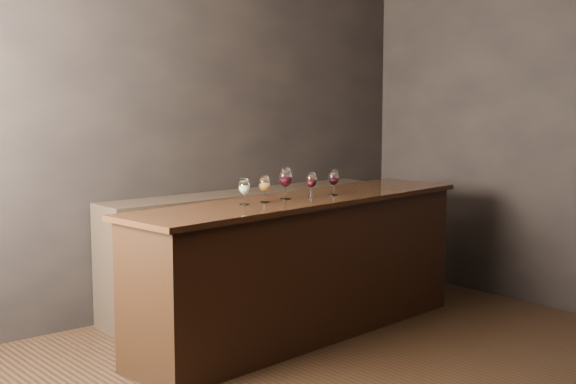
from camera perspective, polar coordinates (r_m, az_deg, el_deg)
room_shell at (r=4.27m, az=2.17°, el=8.45°), size 5.02×4.52×2.81m
bar_counter at (r=5.62m, az=1.01°, el=-5.55°), size 2.75×0.87×0.95m
bar_top at (r=5.54m, az=1.02°, el=-0.59°), size 2.85×0.94×0.04m
back_bar_shelf at (r=6.49m, az=-2.84°, el=-3.96°), size 2.54×0.40×0.91m
glass_white at (r=5.19m, az=-3.13°, el=0.35°), size 0.07×0.07×0.17m
glass_amber at (r=5.30m, az=-1.68°, el=0.54°), size 0.07×0.07×0.17m
glass_red_a at (r=5.45m, az=-0.18°, el=0.98°), size 0.09×0.09×0.21m
glass_red_b at (r=5.53m, az=1.66°, el=0.81°), size 0.07×0.07×0.17m
glass_red_c at (r=5.67m, az=3.26°, el=0.98°), size 0.08×0.08×0.18m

